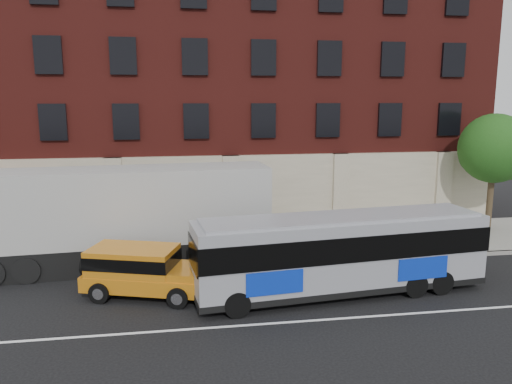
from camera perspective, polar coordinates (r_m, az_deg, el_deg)
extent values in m
plane|color=black|center=(16.35, 1.97, -15.33)|extent=(120.00, 120.00, 0.00)
cube|color=#99968B|center=(24.64, -2.06, -6.09)|extent=(60.00, 6.00, 0.15)
cube|color=#99968B|center=(21.80, -1.08, -8.33)|extent=(60.00, 0.25, 0.15)
cube|color=white|center=(16.79, 1.63, -14.58)|extent=(60.00, 0.12, 0.01)
cube|color=#5B1A15|center=(31.56, -3.98, 11.49)|extent=(30.00, 10.00, 15.00)
cube|color=beige|center=(26.90, -2.84, -0.12)|extent=(30.00, 0.35, 4.00)
cube|color=#4A1A0D|center=(26.98, -26.56, 1.17)|extent=(4.20, 2.20, 0.30)
cube|color=beige|center=(26.83, -15.66, -0.53)|extent=(0.90, 0.55, 4.00)
cube|color=beige|center=(26.80, -2.82, -0.16)|extent=(0.90, 0.55, 4.00)
cube|color=beige|center=(28.08, 9.44, 0.21)|extent=(0.90, 0.55, 4.00)
cube|color=beige|center=(30.51, 20.19, 0.52)|extent=(0.90, 0.55, 4.00)
cube|color=black|center=(27.02, -21.87, 7.31)|extent=(1.30, 0.20, 1.80)
cube|color=black|center=(26.48, -14.40, 7.68)|extent=(1.30, 0.20, 1.80)
cube|color=black|center=(26.40, -6.75, 7.93)|extent=(1.30, 0.20, 1.80)
cube|color=black|center=(26.77, 0.83, 8.04)|extent=(1.30, 0.20, 1.80)
cube|color=black|center=(27.59, 8.08, 8.01)|extent=(1.30, 0.20, 1.80)
cube|color=black|center=(28.81, 14.81, 7.87)|extent=(1.30, 0.20, 1.80)
cube|color=black|center=(30.39, 20.91, 7.66)|extent=(1.30, 0.20, 1.80)
cube|color=black|center=(27.07, -22.35, 14.07)|extent=(1.30, 0.20, 1.80)
cube|color=black|center=(26.53, -14.73, 14.59)|extent=(1.30, 0.20, 1.80)
cube|color=black|center=(26.44, -6.90, 14.87)|extent=(1.30, 0.20, 1.80)
cube|color=black|center=(26.82, 0.85, 14.88)|extent=(1.30, 0.20, 1.80)
cube|color=black|center=(27.64, 8.26, 14.65)|extent=(1.30, 0.20, 1.80)
cube|color=black|center=(28.86, 15.12, 14.23)|extent=(1.30, 0.20, 1.80)
cube|color=black|center=(30.44, 21.32, 13.67)|extent=(1.30, 0.20, 1.80)
cube|color=black|center=(27.83, -24.85, -1.58)|extent=(2.60, 0.15, 2.80)
cube|color=black|center=(26.81, -12.42, -1.27)|extent=(2.60, 0.15, 2.80)
cube|color=black|center=(27.11, 0.34, -0.88)|extent=(2.60, 0.15, 2.80)
cube|color=black|center=(28.69, 12.24, -0.49)|extent=(2.60, 0.15, 2.80)
cylinder|color=slate|center=(22.18, -23.59, -5.73)|extent=(0.07, 0.07, 2.50)
cube|color=white|center=(21.84, -23.84, -3.82)|extent=(0.30, 0.03, 0.40)
cube|color=white|center=(21.96, -23.74, -5.09)|extent=(0.30, 0.03, 0.35)
cylinder|color=#3D301E|center=(29.50, 24.79, -1.13)|extent=(0.32, 0.32, 3.00)
sphere|color=#1C4212|center=(29.10, 25.24, 4.47)|extent=(3.60, 3.60, 3.60)
sphere|color=#1C4212|center=(29.22, 26.73, 3.38)|extent=(2.20, 2.20, 2.20)
sphere|color=#1C4212|center=(29.14, 23.76, 3.80)|extent=(2.00, 2.00, 2.00)
cube|color=#92939B|center=(18.83, 9.53, -6.72)|extent=(10.93, 3.36, 2.55)
cube|color=black|center=(19.21, 9.42, -10.10)|extent=(10.98, 3.40, 0.22)
cube|color=#92939B|center=(18.48, 9.65, -2.80)|extent=(10.37, 3.03, 0.11)
cube|color=black|center=(18.71, 9.57, -5.48)|extent=(11.01, 3.43, 0.90)
cube|color=#0C2DB7|center=(16.98, 2.14, -10.20)|extent=(1.96, 0.24, 0.81)
cube|color=#0C2DB7|center=(21.14, 14.87, -6.34)|extent=(1.96, 0.24, 0.81)
cylinder|color=black|center=(17.05, -2.14, -12.55)|extent=(0.92, 0.36, 0.90)
cylinder|color=black|center=(18.89, -3.54, -10.20)|extent=(0.92, 0.36, 0.90)
cylinder|color=black|center=(19.52, 17.50, -9.99)|extent=(0.92, 0.36, 0.90)
cylinder|color=black|center=(21.14, 14.54, -8.23)|extent=(0.92, 0.36, 0.90)
cylinder|color=black|center=(20.10, 20.13, -9.55)|extent=(0.92, 0.36, 0.90)
cylinder|color=black|center=(21.68, 17.04, -7.89)|extent=(0.92, 0.36, 0.90)
cube|color=orange|center=(19.13, -12.13, -9.66)|extent=(4.79, 3.14, 0.55)
cube|color=orange|center=(19.08, -13.66, -7.43)|extent=(3.46, 2.67, 0.92)
cube|color=black|center=(19.06, -13.66, -7.30)|extent=(3.51, 2.72, 0.46)
cube|color=orange|center=(18.52, -7.72, -8.84)|extent=(1.86, 2.10, 0.28)
cube|color=black|center=(18.46, -5.54, -10.07)|extent=(0.51, 1.42, 0.51)
cylinder|color=black|center=(19.94, -18.58, -7.88)|extent=(0.41, 0.73, 0.70)
cylinder|color=black|center=(17.96, -8.80, -11.70)|extent=(0.78, 0.48, 0.74)
cylinder|color=silver|center=(17.96, -8.80, -11.70)|extent=(0.47, 0.39, 0.41)
cylinder|color=black|center=(19.58, -7.17, -9.75)|extent=(0.78, 0.48, 0.74)
cylinder|color=silver|center=(19.58, -7.17, -9.75)|extent=(0.47, 0.39, 0.41)
cylinder|color=black|center=(19.00, -17.21, -10.80)|extent=(0.78, 0.48, 0.74)
cylinder|color=silver|center=(19.00, -17.21, -10.80)|extent=(0.47, 0.39, 0.41)
cylinder|color=black|center=(20.53, -14.98, -9.06)|extent=(0.78, 0.48, 0.74)
cylinder|color=silver|center=(20.53, -14.98, -9.06)|extent=(0.47, 0.39, 0.41)
cube|color=black|center=(22.54, -15.02, -6.71)|extent=(12.85, 3.41, 1.16)
cube|color=#B5B5B1|center=(22.02, -15.29, -1.44)|extent=(12.85, 3.45, 3.07)
cylinder|color=black|center=(24.39, -26.24, -6.27)|extent=(1.08, 0.37, 1.06)
cylinder|color=black|center=(21.84, -24.40, -8.02)|extent=(1.08, 0.37, 1.06)
cylinder|color=black|center=(24.12, -23.29, -6.22)|extent=(1.08, 0.37, 1.06)
cylinder|color=black|center=(21.53, -5.72, -7.36)|extent=(1.08, 0.37, 1.06)
cylinder|color=black|center=(23.84, -6.48, -5.59)|extent=(1.08, 0.37, 1.06)
cylinder|color=black|center=(21.71, -2.36, -7.16)|extent=(1.08, 0.37, 1.06)
cylinder|color=black|center=(24.01, -3.45, -5.42)|extent=(1.08, 0.37, 1.06)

